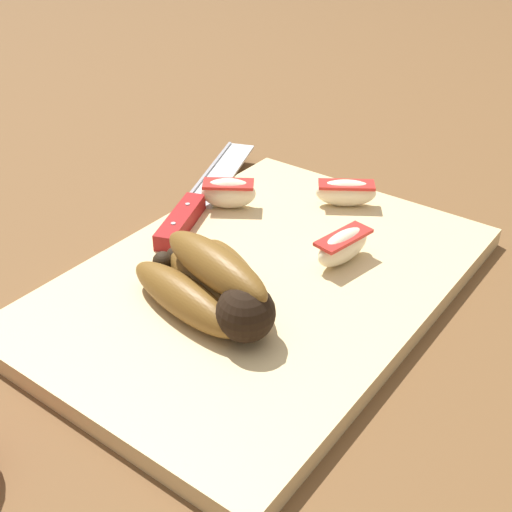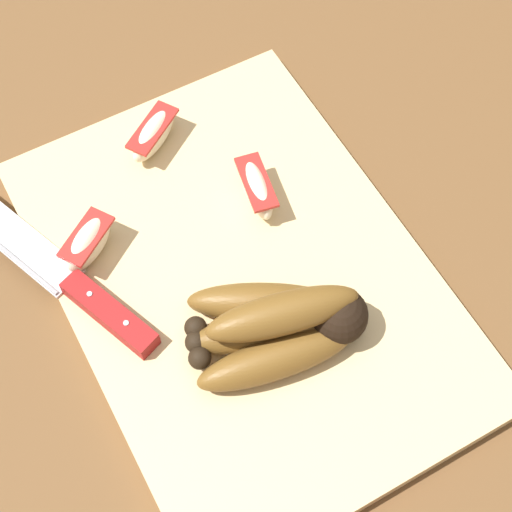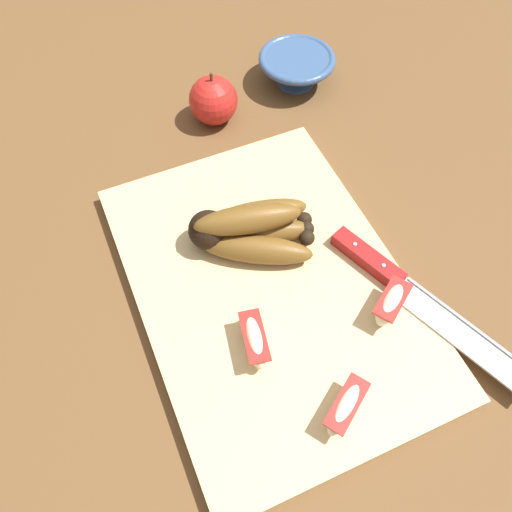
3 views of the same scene
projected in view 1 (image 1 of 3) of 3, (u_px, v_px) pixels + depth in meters
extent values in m
plane|color=brown|center=(262.00, 292.00, 0.65)|extent=(6.00, 6.00, 0.00)
cube|color=#DBBC84|center=(260.00, 281.00, 0.64)|extent=(0.45, 0.31, 0.02)
sphere|color=black|center=(246.00, 313.00, 0.54)|extent=(0.05, 0.05, 0.05)
ellipsoid|color=brown|center=(234.00, 279.00, 0.60)|extent=(0.10, 0.14, 0.04)
sphere|color=black|center=(189.00, 253.00, 0.64)|extent=(0.02, 0.02, 0.02)
ellipsoid|color=brown|center=(210.00, 288.00, 0.59)|extent=(0.08, 0.14, 0.04)
sphere|color=black|center=(176.00, 256.00, 0.63)|extent=(0.02, 0.02, 0.02)
ellipsoid|color=brown|center=(185.00, 298.00, 0.57)|extent=(0.06, 0.14, 0.04)
sphere|color=black|center=(163.00, 261.00, 0.62)|extent=(0.02, 0.02, 0.02)
ellipsoid|color=brown|center=(213.00, 265.00, 0.57)|extent=(0.06, 0.14, 0.04)
cube|color=silver|center=(221.00, 173.00, 0.82)|extent=(0.18, 0.10, 0.00)
cube|color=#99999E|center=(209.00, 170.00, 0.82)|extent=(0.17, 0.07, 0.00)
cube|color=maroon|center=(181.00, 221.00, 0.71)|extent=(0.10, 0.06, 0.02)
cylinder|color=#B2B2B7|center=(172.00, 224.00, 0.68)|extent=(0.01, 0.01, 0.00)
cylinder|color=#B2B2B7|center=(187.00, 204.00, 0.72)|extent=(0.01, 0.01, 0.00)
ellipsoid|color=#F4E5C1|center=(229.00, 193.00, 0.74)|extent=(0.05, 0.06, 0.04)
cube|color=red|center=(228.00, 184.00, 0.73)|extent=(0.05, 0.06, 0.00)
ellipsoid|color=#F4E5C1|center=(346.00, 193.00, 0.75)|extent=(0.06, 0.07, 0.03)
cube|color=red|center=(347.00, 185.00, 0.74)|extent=(0.05, 0.07, 0.00)
ellipsoid|color=#F4E5C1|center=(343.00, 247.00, 0.65)|extent=(0.07, 0.04, 0.03)
cube|color=red|center=(344.00, 237.00, 0.64)|extent=(0.07, 0.04, 0.00)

